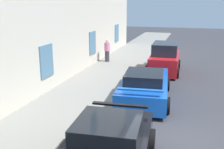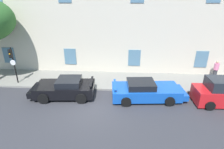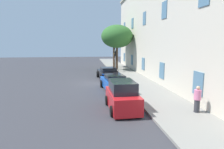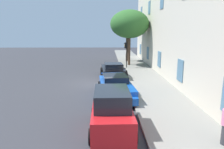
% 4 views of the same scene
% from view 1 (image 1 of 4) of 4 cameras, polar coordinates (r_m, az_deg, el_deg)
% --- Properties ---
extents(ground_plane, '(80.00, 80.00, 0.00)m').
position_cam_1_polar(ground_plane, '(8.79, 11.70, -13.87)').
color(ground_plane, '#333338').
extents(sidewalk, '(60.00, 3.54, 0.14)m').
position_cam_1_polar(sidewalk, '(9.87, -13.05, -10.11)').
color(sidewalk, gray).
rests_on(sidewalk, ground).
extents(sportscar_yellow_flank, '(5.25, 2.52, 1.34)m').
position_cam_1_polar(sportscar_yellow_flank, '(12.18, 7.01, -2.27)').
color(sportscar_yellow_flank, '#144CB2').
rests_on(sportscar_yellow_flank, ground).
extents(hatchback_parked, '(3.64, 1.90, 1.84)m').
position_cam_1_polar(hatchback_parked, '(16.76, 11.14, 3.19)').
color(hatchback_parked, red).
rests_on(hatchback_parked, ground).
extents(pedestrian_admiring, '(0.52, 0.52, 1.56)m').
position_cam_1_polar(pedestrian_admiring, '(18.94, -1.04, 5.11)').
color(pedestrian_admiring, '#333338').
rests_on(pedestrian_admiring, sidewalk).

